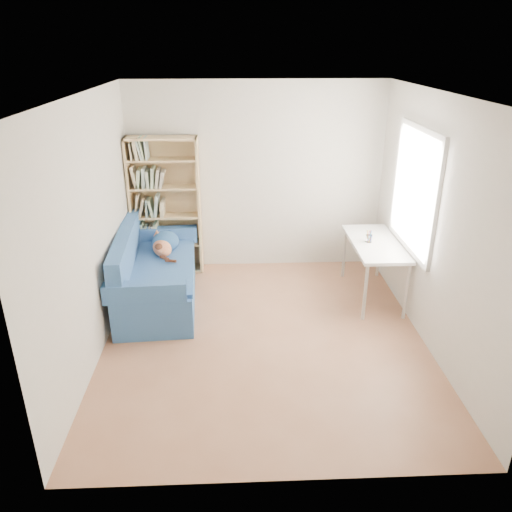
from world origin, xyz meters
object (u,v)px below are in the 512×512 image
(desk, at_px, (375,247))
(pen_cup, at_px, (369,238))
(sofa, at_px, (154,275))
(bookshelf, at_px, (166,212))

(desk, bearing_deg, pen_cup, 176.57)
(sofa, height_order, pen_cup, sofa)
(sofa, bearing_deg, desk, -3.53)
(sofa, height_order, bookshelf, bookshelf)
(bookshelf, bearing_deg, sofa, -94.57)
(sofa, distance_m, desk, 2.78)
(bookshelf, xyz_separation_m, desk, (2.69, -0.92, -0.20))
(sofa, relative_size, desk, 1.51)
(desk, bearing_deg, sofa, -180.00)
(desk, bearing_deg, bookshelf, 161.18)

